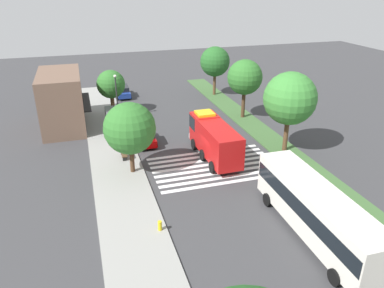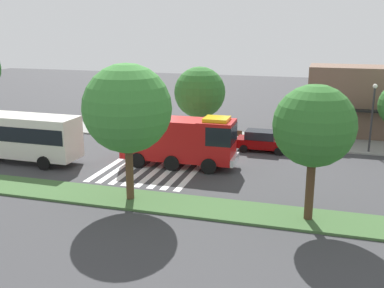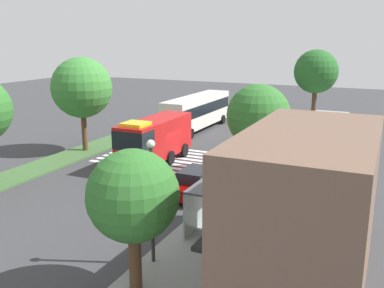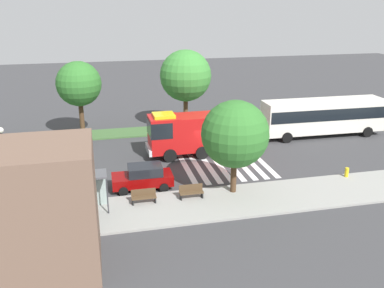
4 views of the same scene
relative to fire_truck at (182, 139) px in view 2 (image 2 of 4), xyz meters
name	(u,v)px [view 2 (image 2 of 4)]	position (x,y,z in m)	size (l,w,h in m)	color
ground_plane	(171,163)	(-1.06, 0.58, -2.05)	(120.00, 120.00, 0.00)	#38383A
sidewalk	(202,135)	(-1.06, 9.27, -1.98)	(60.00, 4.58, 0.14)	gray
median_strip	(128,199)	(-1.06, -7.31, -1.98)	(60.00, 3.00, 0.14)	#3D6033
crosswalk	(161,162)	(-1.91, 0.58, -2.04)	(6.75, 11.51, 0.01)	silver
fire_truck	(182,139)	(0.00, 0.00, 0.00)	(8.47, 2.83, 3.78)	#B71414
parked_car_west	(262,141)	(4.99, 5.78, -1.18)	(4.23, 2.12, 1.70)	#720505
transit_bus	(5,133)	(-13.36, -2.29, 0.07)	(11.97, 3.00, 3.57)	silver
bus_stop_shelter	(318,125)	(9.26, 8.25, -0.16)	(3.50, 1.40, 2.46)	#4C4C51
bench_near_shelter	(269,137)	(5.26, 8.28, -1.45)	(1.60, 0.50, 0.90)	#4C3823
bench_west_of_shelter	(233,135)	(2.11, 8.28, -1.45)	(1.60, 0.50, 0.90)	#4C3823
street_lamp	(373,112)	(13.35, 7.58, 1.36)	(0.36, 0.36, 5.45)	#2D2D30
storefront_building	(359,101)	(12.67, 13.83, 1.14)	(9.11, 5.36, 6.38)	brown
sidewalk_tree_west	(200,92)	(-0.91, 7.98, 2.22)	(4.50, 4.50, 6.38)	#47301E
median_tree_far_west	(127,109)	(-0.88, -7.31, 3.47)	(5.07, 5.07, 7.93)	#513823
median_tree_west	(314,126)	(9.33, -7.31, 3.10)	(4.20, 4.20, 7.13)	#47301E
fire_hydrant	(106,129)	(-9.93, 7.48, -1.56)	(0.28, 0.28, 0.70)	gold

